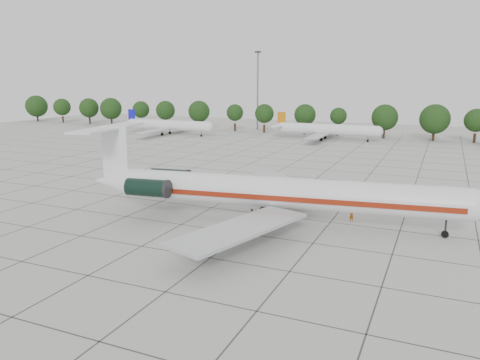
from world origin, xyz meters
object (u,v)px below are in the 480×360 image
Objects in this scene: floodlight_mast at (258,86)px; bg_airliner_c at (326,130)px; ground_crew at (351,215)px; bg_airliner_b at (168,125)px; main_airliner at (263,191)px.

bg_airliner_c is at bearing -31.85° from floodlight_mast.
ground_crew is 0.05× the size of bg_airliner_b.
bg_airliner_b is at bearing -86.70° from ground_crew.
floodlight_mast is at bearing 51.43° from bg_airliner_b.
bg_airliner_b is at bearing -171.03° from bg_airliner_c.
ground_crew is at bearing -44.32° from bg_airliner_b.
floodlight_mast is at bearing -104.35° from ground_crew.
ground_crew is 103.49m from floodlight_mast.
ground_crew is 0.06× the size of floodlight_mast.
main_airliner is at bearing -67.96° from floodlight_mast.
bg_airliner_b is 47.52m from bg_airliner_c.
main_airliner is 30.57× the size of ground_crew.
floodlight_mast is (-48.21, 90.57, 13.52)m from ground_crew.
bg_airliner_b reaches higher than ground_crew.
floodlight_mast reaches higher than bg_airliner_c.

